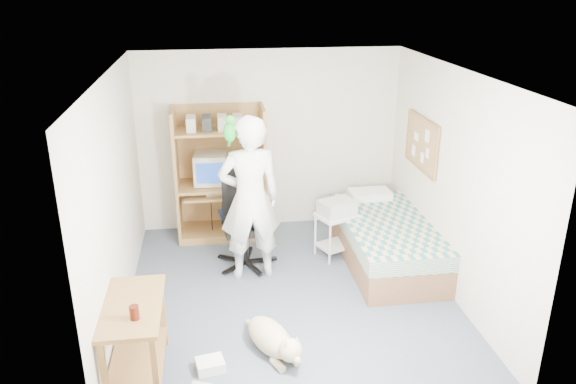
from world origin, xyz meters
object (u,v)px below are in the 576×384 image
object	(u,v)px
office_chair	(244,232)
person	(250,199)
side_desk	(135,330)
dog	(273,339)
printer_cart	(336,228)
computer_hutch	(221,178)
bed	(386,240)

from	to	relation	value
office_chair	person	world-z (taller)	person
side_desk	office_chair	distance (m)	2.31
dog	printer_cart	bearing A→B (deg)	36.55
office_chair	printer_cart	xyz separation A→B (m)	(1.17, 0.04, -0.04)
computer_hutch	person	world-z (taller)	person
office_chair	computer_hutch	bearing A→B (deg)	99.75
computer_hutch	bed	distance (m)	2.35
person	printer_cart	size ratio (longest dim) A/B	3.33
bed	person	world-z (taller)	person
side_desk	printer_cart	bearing A→B (deg)	42.31
bed	office_chair	distance (m)	1.77
bed	dog	size ratio (longest dim) A/B	2.25
bed	dog	world-z (taller)	bed
office_chair	dog	distance (m)	1.88
office_chair	person	size ratio (longest dim) A/B	0.60
person	dog	xyz separation A→B (m)	(0.08, -1.55, -0.83)
dog	bed	bearing A→B (deg)	20.76
bed	person	distance (m)	1.84
bed	person	xyz separation A→B (m)	(-1.70, -0.10, 0.70)
office_chair	person	distance (m)	0.65
computer_hutch	printer_cart	distance (m)	1.72
bed	side_desk	world-z (taller)	side_desk
person	bed	bearing A→B (deg)	178.09
office_chair	side_desk	bearing A→B (deg)	-123.85
computer_hutch	person	xyz separation A→B (m)	(0.30, -1.23, 0.17)
printer_cart	bed	bearing A→B (deg)	-46.40
dog	side_desk	bearing A→B (deg)	162.93
computer_hutch	bed	world-z (taller)	computer_hutch
side_desk	office_chair	xyz separation A→B (m)	(1.10, 2.03, -0.07)
bed	person	size ratio (longest dim) A/B	1.02
computer_hutch	office_chair	world-z (taller)	computer_hutch
person	printer_cart	bearing A→B (deg)	-167.80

